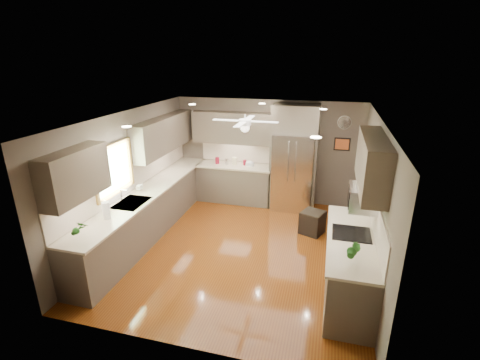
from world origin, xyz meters
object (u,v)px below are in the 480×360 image
at_px(potted_plant_right, 354,251).
at_px(stool, 312,222).
at_px(paper_towel, 106,210).
at_px(canister_c, 235,161).
at_px(bowl, 250,165).
at_px(canister_a, 217,160).
at_px(canister_b, 227,162).
at_px(potted_plant_left, 78,228).
at_px(canister_d, 245,163).
at_px(microwave, 363,198).
at_px(refrigerator, 294,160).
at_px(soap_bottle, 140,187).

bearing_deg(potted_plant_right, stool, 104.58).
bearing_deg(stool, paper_towel, -146.48).
xyz_separation_m(canister_c, paper_towel, (-1.22, -3.41, 0.05)).
bearing_deg(bowl, paper_towel, -115.77).
distance_m(canister_a, bowl, 0.83).
distance_m(canister_b, potted_plant_left, 4.18).
height_order(potted_plant_left, stool, potted_plant_left).
bearing_deg(canister_b, canister_d, 8.39).
xyz_separation_m(potted_plant_left, microwave, (3.99, 1.31, 0.37)).
distance_m(bowl, refrigerator, 1.07).
height_order(canister_b, refrigerator, refrigerator).
bearing_deg(microwave, paper_towel, -171.06).
height_order(potted_plant_left, refrigerator, refrigerator).
bearing_deg(canister_d, soap_bottle, -125.61).
bearing_deg(bowl, potted_plant_right, -58.17).
bearing_deg(stool, microwave, -63.55).
distance_m(canister_b, soap_bottle, 2.41).
bearing_deg(canister_c, microwave, -45.12).
relative_size(canister_c, canister_d, 1.41).
distance_m(canister_c, soap_bottle, 2.54).
xyz_separation_m(canister_d, microwave, (2.52, -2.80, 0.48)).
bearing_deg(potted_plant_left, canister_a, 79.06).
bearing_deg(bowl, canister_d, 149.10).
height_order(canister_c, potted_plant_right, potted_plant_right).
relative_size(bowl, stool, 0.40).
relative_size(microwave, stool, 1.00).
bearing_deg(canister_c, paper_towel, -109.73).
relative_size(potted_plant_left, refrigerator, 0.14).
bearing_deg(canister_c, bowl, -8.83).
bearing_deg(potted_plant_right, soap_bottle, 159.11).
relative_size(canister_d, potted_plant_left, 0.39).
height_order(canister_a, canister_d, canister_a).
bearing_deg(canister_a, canister_b, -1.27).
relative_size(canister_a, soap_bottle, 0.88).
distance_m(canister_c, refrigerator, 1.45).
xyz_separation_m(canister_a, microwave, (3.20, -2.74, 0.46)).
height_order(refrigerator, stool, refrigerator).
bearing_deg(stool, refrigerator, 115.63).
relative_size(canister_a, canister_b, 1.14).
xyz_separation_m(soap_bottle, potted_plant_right, (3.96, -1.51, 0.06)).
bearing_deg(paper_towel, stool, 33.52).
bearing_deg(canister_d, potted_plant_left, -109.66).
bearing_deg(paper_towel, refrigerator, 51.37).
relative_size(soap_bottle, refrigerator, 0.08).
bearing_deg(bowl, canister_a, 178.33).
xyz_separation_m(canister_d, potted_plant_left, (-1.47, -4.12, 0.11)).
height_order(bowl, paper_towel, paper_towel).
relative_size(canister_d, soap_bottle, 0.71).
height_order(canister_b, potted_plant_left, potted_plant_left).
bearing_deg(stool, canister_d, 143.85).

